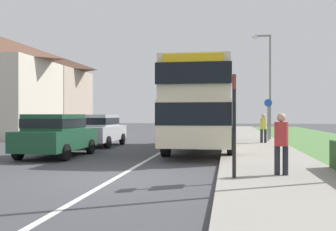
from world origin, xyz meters
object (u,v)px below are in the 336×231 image
(parked_car_dark_green, at_px, (56,133))
(cycle_route_sign, at_px, (268,118))
(bus_stop_sign, at_px, (234,119))
(pedestrian_at_stop, at_px, (281,141))
(double_decker_bus, at_px, (203,103))
(parked_car_silver, at_px, (99,129))
(pedestrian_walking_away, at_px, (263,127))
(street_lamp_mid, at_px, (268,79))

(parked_car_dark_green, distance_m, cycle_route_sign, 12.30)
(cycle_route_sign, bearing_deg, bus_stop_sign, -99.26)
(parked_car_dark_green, relative_size, pedestrian_at_stop, 2.41)
(double_decker_bus, bearing_deg, bus_stop_sign, -80.91)
(double_decker_bus, xyz_separation_m, parked_car_dark_green, (-5.42, -3.42, -1.24))
(double_decker_bus, xyz_separation_m, parked_car_silver, (-5.45, 1.52, -1.24))
(parked_car_dark_green, relative_size, parked_car_silver, 0.97)
(pedestrian_walking_away, height_order, street_lamp_mid, street_lamp_mid)
(bus_stop_sign, bearing_deg, cycle_route_sign, 80.74)
(double_decker_bus, height_order, pedestrian_at_stop, double_decker_bus)
(pedestrian_walking_away, bearing_deg, parked_car_dark_green, -139.91)
(parked_car_silver, distance_m, street_lamp_mid, 10.79)
(parked_car_silver, relative_size, pedestrian_walking_away, 2.47)
(parked_car_silver, distance_m, pedestrian_at_stop, 11.91)
(bus_stop_sign, distance_m, cycle_route_sign, 13.28)
(parked_car_silver, relative_size, pedestrian_at_stop, 2.47)
(pedestrian_at_stop, xyz_separation_m, bus_stop_sign, (-1.17, -0.60, 0.56))
(parked_car_silver, distance_m, pedestrian_walking_away, 8.75)
(cycle_route_sign, bearing_deg, pedestrian_at_stop, -94.40)
(parked_car_dark_green, distance_m, pedestrian_at_stop, 8.83)
(pedestrian_at_stop, bearing_deg, cycle_route_sign, 85.60)
(bus_stop_sign, xyz_separation_m, cycle_route_sign, (2.14, 13.11, -0.11))
(pedestrian_at_stop, distance_m, bus_stop_sign, 1.43)
(pedestrian_at_stop, height_order, pedestrian_walking_away, same)
(double_decker_bus, distance_m, parked_car_silver, 5.79)
(double_decker_bus, bearing_deg, pedestrian_at_stop, -71.65)
(parked_car_dark_green, bearing_deg, pedestrian_walking_away, 40.09)
(double_decker_bus, distance_m, pedestrian_walking_away, 4.92)
(parked_car_dark_green, bearing_deg, parked_car_silver, 90.26)
(double_decker_bus, relative_size, pedestrian_at_stop, 5.83)
(pedestrian_at_stop, distance_m, cycle_route_sign, 12.55)
(pedestrian_at_stop, distance_m, street_lamp_mid, 14.40)
(cycle_route_sign, bearing_deg, parked_car_silver, -157.93)
(parked_car_dark_green, distance_m, pedestrian_walking_away, 11.05)
(cycle_route_sign, bearing_deg, street_lamp_mid, 84.20)
(parked_car_silver, bearing_deg, bus_stop_sign, -54.74)
(parked_car_silver, bearing_deg, pedestrian_walking_away, 14.40)
(cycle_route_sign, xyz_separation_m, street_lamp_mid, (0.16, 1.57, 2.36))
(double_decker_bus, distance_m, cycle_route_sign, 6.19)
(cycle_route_sign, height_order, street_lamp_mid, street_lamp_mid)
(pedestrian_walking_away, xyz_separation_m, bus_stop_sign, (-1.75, -11.69, 0.56))
(double_decker_bus, relative_size, pedestrian_walking_away, 5.83)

